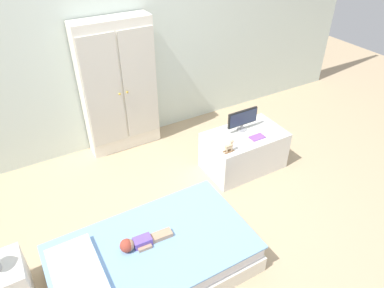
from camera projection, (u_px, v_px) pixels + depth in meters
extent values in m
cube|color=tan|center=(188.00, 225.00, 3.07)|extent=(10.00, 10.00, 0.02)
cube|color=silver|center=(107.00, 21.00, 3.40)|extent=(6.40, 0.05, 2.70)
cube|color=silver|center=(154.00, 264.00, 2.65)|extent=(1.45, 0.85, 0.15)
cube|color=silver|center=(153.00, 253.00, 2.57)|extent=(1.41, 0.81, 0.12)
cube|color=#7AA8DB|center=(153.00, 247.00, 2.53)|extent=(1.44, 0.84, 0.02)
cube|color=silver|center=(78.00, 276.00, 2.30)|extent=(0.31, 0.60, 0.05)
cube|color=#6B4CB2|center=(142.00, 241.00, 2.53)|extent=(0.13, 0.09, 0.06)
cube|color=tan|center=(160.00, 234.00, 2.60)|extent=(0.16, 0.05, 0.04)
cube|color=tan|center=(162.00, 237.00, 2.57)|extent=(0.16, 0.05, 0.04)
cube|color=tan|center=(140.00, 238.00, 2.58)|extent=(0.10, 0.03, 0.03)
cube|color=tan|center=(145.00, 248.00, 2.50)|extent=(0.10, 0.03, 0.03)
sphere|color=tan|center=(128.00, 245.00, 2.48)|extent=(0.09, 0.09, 0.09)
sphere|color=#9E3D2D|center=(127.00, 246.00, 2.48)|extent=(0.10, 0.10, 0.10)
cube|color=silver|center=(3.00, 286.00, 2.38)|extent=(0.33, 0.33, 0.36)
cube|color=white|center=(119.00, 88.00, 3.65)|extent=(0.77, 0.22, 1.42)
cube|color=beige|center=(104.00, 93.00, 3.47)|extent=(0.36, 0.02, 1.17)
cube|color=beige|center=(140.00, 85.00, 3.63)|extent=(0.36, 0.02, 1.17)
sphere|color=gold|center=(120.00, 94.00, 3.54)|extent=(0.02, 0.02, 0.02)
sphere|color=gold|center=(127.00, 92.00, 3.57)|extent=(0.02, 0.02, 0.02)
cube|color=silver|center=(244.00, 150.00, 3.61)|extent=(0.80, 0.49, 0.41)
cylinder|color=#99999E|center=(241.00, 129.00, 3.56)|extent=(0.10, 0.10, 0.01)
cylinder|color=#99999E|center=(242.00, 127.00, 3.54)|extent=(0.02, 0.02, 0.05)
cube|color=black|center=(243.00, 118.00, 3.48)|extent=(0.34, 0.02, 0.16)
cube|color=#28334C|center=(243.00, 118.00, 3.47)|extent=(0.32, 0.01, 0.14)
cube|color=#8E6642|center=(228.00, 150.00, 3.26)|extent=(0.10, 0.01, 0.01)
cube|color=#8E6642|center=(229.00, 152.00, 3.24)|extent=(0.10, 0.01, 0.01)
cube|color=#D1B289|center=(229.00, 147.00, 3.22)|extent=(0.07, 0.03, 0.04)
cylinder|color=#D1B289|center=(230.00, 148.00, 3.26)|extent=(0.01, 0.01, 0.02)
cylinder|color=#D1B289|center=(231.00, 149.00, 3.24)|extent=(0.01, 0.01, 0.02)
cylinder|color=#D1B289|center=(226.00, 150.00, 3.24)|extent=(0.01, 0.01, 0.02)
cylinder|color=#D1B289|center=(227.00, 151.00, 3.22)|extent=(0.01, 0.01, 0.02)
cylinder|color=#D1B289|center=(232.00, 143.00, 3.22)|extent=(0.02, 0.02, 0.02)
sphere|color=#D1B289|center=(232.00, 141.00, 3.20)|extent=(0.04, 0.04, 0.04)
cube|color=#8E51B2|center=(257.00, 137.00, 3.44)|extent=(0.15, 0.09, 0.01)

